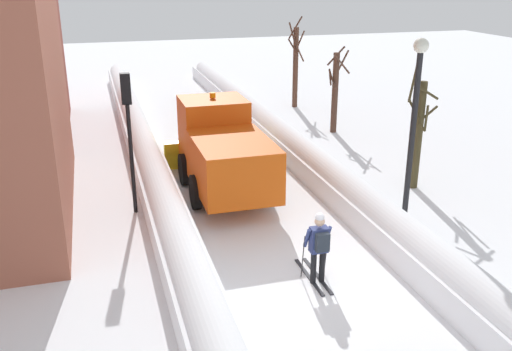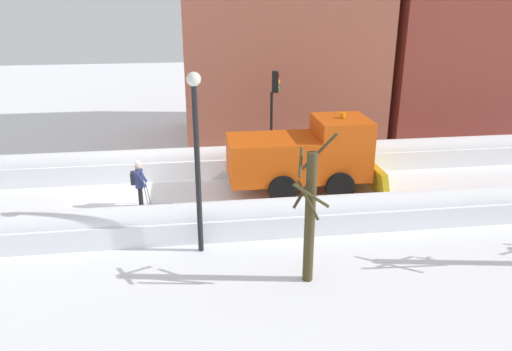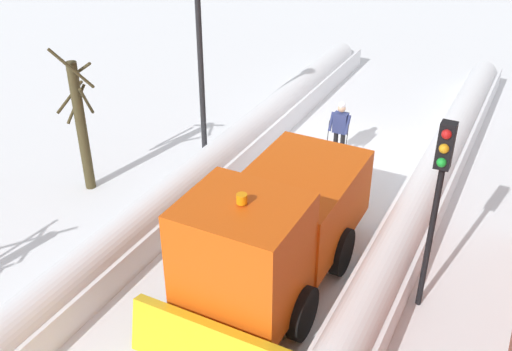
{
  "view_description": "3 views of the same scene",
  "coord_description": "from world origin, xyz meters",
  "px_view_note": "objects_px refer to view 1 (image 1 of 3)",
  "views": [
    {
      "loc": [
        -4.51,
        -10.73,
        7.08
      ],
      "look_at": [
        0.05,
        4.8,
        1.12
      ],
      "focal_mm": 39.54,
      "sensor_mm": 36.0,
      "label": 1
    },
    {
      "loc": [
        17.09,
        2.11,
        7.38
      ],
      "look_at": [
        0.46,
        4.41,
        1.12
      ],
      "focal_mm": 34.41,
      "sensor_mm": 36.0,
      "label": 2
    },
    {
      "loc": [
        -4.86,
        15.67,
        8.64
      ],
      "look_at": [
        0.72,
        4.79,
        1.55
      ],
      "focal_mm": 41.61,
      "sensor_mm": 36.0,
      "label": 3
    }
  ],
  "objects_px": {
    "traffic_light_pole": "(128,117)",
    "bare_tree_mid": "(335,90)",
    "bare_tree_far": "(296,65)",
    "street_lamp": "(414,114)",
    "bare_tree_near": "(418,132)",
    "skier": "(319,245)",
    "plow_truck": "(223,150)"
  },
  "relations": [
    {
      "from": "traffic_light_pole",
      "to": "street_lamp",
      "type": "height_order",
      "value": "street_lamp"
    },
    {
      "from": "street_lamp",
      "to": "bare_tree_far",
      "type": "relative_size",
      "value": 1.14
    },
    {
      "from": "traffic_light_pole",
      "to": "bare_tree_near",
      "type": "relative_size",
      "value": 1.02
    },
    {
      "from": "plow_truck",
      "to": "bare_tree_mid",
      "type": "relative_size",
      "value": 1.54
    },
    {
      "from": "street_lamp",
      "to": "traffic_light_pole",
      "type": "bearing_deg",
      "value": 154.53
    },
    {
      "from": "bare_tree_far",
      "to": "street_lamp",
      "type": "bearing_deg",
      "value": -98.34
    },
    {
      "from": "street_lamp",
      "to": "skier",
      "type": "bearing_deg",
      "value": -149.56
    },
    {
      "from": "skier",
      "to": "street_lamp",
      "type": "bearing_deg",
      "value": 30.44
    },
    {
      "from": "bare_tree_mid",
      "to": "bare_tree_near",
      "type": "bearing_deg",
      "value": -91.57
    },
    {
      "from": "skier",
      "to": "bare_tree_near",
      "type": "bearing_deg",
      "value": 41.46
    },
    {
      "from": "skier",
      "to": "plow_truck",
      "type": "bearing_deg",
      "value": 97.38
    },
    {
      "from": "bare_tree_mid",
      "to": "bare_tree_far",
      "type": "xyz_separation_m",
      "value": [
        0.02,
        5.25,
        0.32
      ]
    },
    {
      "from": "bare_tree_near",
      "to": "bare_tree_mid",
      "type": "xyz_separation_m",
      "value": [
        0.2,
        7.23,
        -0.02
      ]
    },
    {
      "from": "traffic_light_pole",
      "to": "bare_tree_near",
      "type": "bearing_deg",
      "value": -4.05
    },
    {
      "from": "traffic_light_pole",
      "to": "bare_tree_far",
      "type": "xyz_separation_m",
      "value": [
        9.58,
        11.82,
        -0.74
      ]
    },
    {
      "from": "traffic_light_pole",
      "to": "street_lamp",
      "type": "bearing_deg",
      "value": -25.47
    },
    {
      "from": "skier",
      "to": "bare_tree_far",
      "type": "distance_m",
      "value": 18.36
    },
    {
      "from": "traffic_light_pole",
      "to": "bare_tree_far",
      "type": "distance_m",
      "value": 15.24
    },
    {
      "from": "bare_tree_mid",
      "to": "plow_truck",
      "type": "bearing_deg",
      "value": -138.45
    },
    {
      "from": "street_lamp",
      "to": "bare_tree_near",
      "type": "relative_size",
      "value": 1.29
    },
    {
      "from": "bare_tree_far",
      "to": "bare_tree_mid",
      "type": "bearing_deg",
      "value": -90.23
    },
    {
      "from": "skier",
      "to": "bare_tree_mid",
      "type": "relative_size",
      "value": 0.47
    },
    {
      "from": "skier",
      "to": "street_lamp",
      "type": "distance_m",
      "value": 4.74
    },
    {
      "from": "bare_tree_near",
      "to": "street_lamp",
      "type": "bearing_deg",
      "value": -125.58
    },
    {
      "from": "skier",
      "to": "bare_tree_near",
      "type": "xyz_separation_m",
      "value": [
        5.55,
        4.9,
        0.96
      ]
    },
    {
      "from": "traffic_light_pole",
      "to": "bare_tree_far",
      "type": "height_order",
      "value": "bare_tree_far"
    },
    {
      "from": "plow_truck",
      "to": "traffic_light_pole",
      "type": "height_order",
      "value": "traffic_light_pole"
    },
    {
      "from": "traffic_light_pole",
      "to": "bare_tree_mid",
      "type": "relative_size",
      "value": 1.1
    },
    {
      "from": "street_lamp",
      "to": "bare_tree_near",
      "type": "bearing_deg",
      "value": 54.42
    },
    {
      "from": "bare_tree_mid",
      "to": "bare_tree_far",
      "type": "relative_size",
      "value": 0.81
    },
    {
      "from": "street_lamp",
      "to": "bare_tree_mid",
      "type": "distance_m",
      "value": 10.41
    },
    {
      "from": "plow_truck",
      "to": "bare_tree_near",
      "type": "distance_m",
      "value": 6.54
    }
  ]
}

